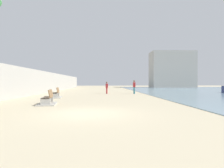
{
  "coord_description": "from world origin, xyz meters",
  "views": [
    {
      "loc": [
        0.81,
        -9.23,
        1.45
      ],
      "look_at": [
        1.91,
        15.53,
        1.24
      ],
      "focal_mm": 31.61,
      "sensor_mm": 36.0,
      "label": 1
    }
  ],
  "objects_px": {
    "bench_far": "(56,95)",
    "person_standing": "(134,86)",
    "bench_near": "(48,101)",
    "person_walking": "(107,87)"
  },
  "relations": [
    {
      "from": "bench_near",
      "to": "person_walking",
      "type": "xyz_separation_m",
      "value": [
        4.08,
        11.88,
        0.64
      ]
    },
    {
      "from": "bench_far",
      "to": "person_walking",
      "type": "bearing_deg",
      "value": 51.43
    },
    {
      "from": "bench_far",
      "to": "person_standing",
      "type": "height_order",
      "value": "person_standing"
    },
    {
      "from": "bench_far",
      "to": "person_walking",
      "type": "relative_size",
      "value": 1.46
    },
    {
      "from": "bench_far",
      "to": "person_standing",
      "type": "xyz_separation_m",
      "value": [
        8.36,
        5.82,
        0.77
      ]
    },
    {
      "from": "person_walking",
      "to": "person_standing",
      "type": "height_order",
      "value": "person_standing"
    },
    {
      "from": "bench_near",
      "to": "person_standing",
      "type": "distance_m",
      "value": 13.79
    },
    {
      "from": "person_walking",
      "to": "person_standing",
      "type": "xyz_separation_m",
      "value": [
        3.43,
        -0.35,
        0.13
      ]
    },
    {
      "from": "bench_near",
      "to": "bench_far",
      "type": "xyz_separation_m",
      "value": [
        -0.84,
        5.71,
        0.0
      ]
    },
    {
      "from": "person_walking",
      "to": "bench_far",
      "type": "bearing_deg",
      "value": -128.57
    }
  ]
}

